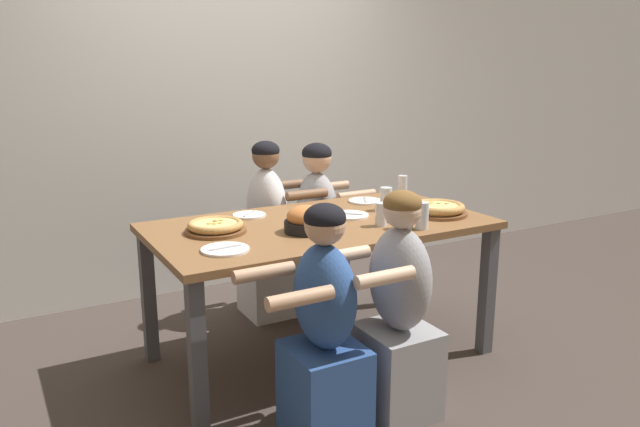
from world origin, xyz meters
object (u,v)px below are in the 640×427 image
empty_plate_d (249,215)px  diner_far_midright (317,232)px  pizza_board_main (439,209)px  diner_far_center (267,238)px  drinking_glass_b (386,199)px  empty_plate_c (225,249)px  drinking_glass_c (381,216)px  empty_plate_a (349,215)px  drinking_glass_a (407,217)px  drinking_glass_e (402,186)px  diner_near_center (398,318)px  diner_near_midleft (324,337)px  drinking_glass_d (422,217)px  cocktail_glass_blue (399,213)px  empty_plate_b (365,201)px  pizza_board_second (216,227)px  skillet_bowl (306,220)px

empty_plate_d → diner_far_midright: diner_far_midright is taller
pizza_board_main → diner_far_center: 1.15m
empty_plate_d → drinking_glass_b: drinking_glass_b is taller
empty_plate_c → drinking_glass_b: (1.12, 0.30, 0.06)m
empty_plate_c → drinking_glass_b: drinking_glass_b is taller
diner_far_center → drinking_glass_c: bearing=15.1°
pizza_board_main → empty_plate_a: size_ratio=1.50×
pizza_board_main → drinking_glass_b: 0.31m
drinking_glass_a → drinking_glass_c: drinking_glass_a is taller
drinking_glass_a → diner_far_center: size_ratio=0.13×
drinking_glass_e → diner_near_center: diner_near_center is taller
pizza_board_main → diner_far_center: size_ratio=0.28×
pizza_board_main → diner_far_midright: bearing=109.2°
pizza_board_main → diner_near_center: size_ratio=0.30×
drinking_glass_c → diner_near_midleft: size_ratio=0.12×
empty_plate_d → drinking_glass_d: size_ratio=1.32×
pizza_board_main → diner_near_center: bearing=-141.3°
empty_plate_c → cocktail_glass_blue: 1.04m
empty_plate_b → diner_far_midright: (-0.12, 0.40, -0.28)m
empty_plate_c → drinking_glass_b: bearing=15.2°
pizza_board_second → diner_near_center: 1.04m
empty_plate_c → diner_near_midleft: (0.27, -0.47, -0.31)m
pizza_board_main → empty_plate_c: 1.32m
skillet_bowl → drinking_glass_d: drinking_glass_d is taller
pizza_board_second → empty_plate_b: pizza_board_second is taller
skillet_bowl → cocktail_glass_blue: 0.56m
empty_plate_c → pizza_board_second: bearing=77.4°
pizza_board_main → drinking_glass_c: size_ratio=2.61×
pizza_board_second → drinking_glass_b: size_ratio=2.33×
drinking_glass_d → drinking_glass_e: bearing=60.5°
drinking_glass_a → cocktail_glass_blue: bearing=68.7°
diner_far_center → diner_far_midright: (0.37, -0.00, -0.01)m
empty_plate_d → diner_far_center: 0.55m
empty_plate_d → diner_far_center: (0.28, 0.39, -0.27)m
skillet_bowl → diner_near_center: 0.70m
pizza_board_main → drinking_glass_c: 0.43m
empty_plate_c → drinking_glass_e: drinking_glass_e is taller
diner_far_midright → empty_plate_d: bearing=-59.5°
cocktail_glass_blue → diner_far_center: (-0.40, 0.89, -0.31)m
empty_plate_b → drinking_glass_c: size_ratio=1.66×
empty_plate_d → drinking_glass_c: drinking_glass_c is taller
drinking_glass_d → pizza_board_main: bearing=36.0°
drinking_glass_d → empty_plate_b: bearing=82.3°
empty_plate_b → pizza_board_second: bearing=-168.3°
diner_near_midleft → diner_far_midright: bearing=-27.9°
empty_plate_a → diner_far_center: size_ratio=0.19×
empty_plate_d → drinking_glass_c: (0.53, -0.54, 0.05)m
drinking_glass_b → drinking_glass_d: bearing=-100.4°
drinking_glass_d → diner_far_center: diner_far_center is taller
pizza_board_second → diner_far_center: 0.89m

